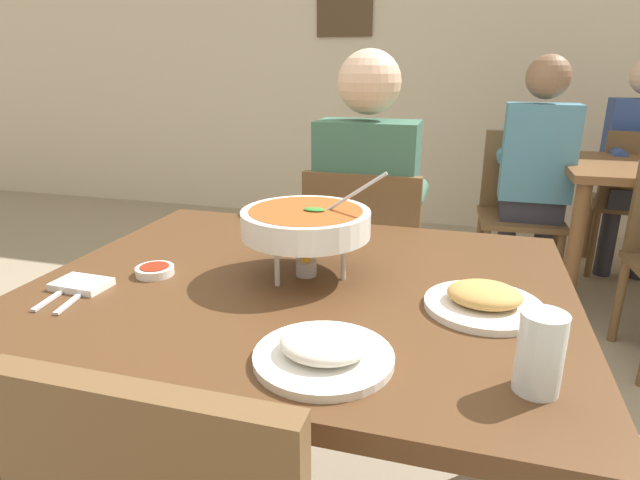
{
  "coord_description": "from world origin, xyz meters",
  "views": [
    {
      "loc": [
        0.35,
        -1.08,
        1.25
      ],
      "look_at": [
        0.0,
        0.15,
        0.83
      ],
      "focal_mm": 29.43,
      "sensor_mm": 36.0,
      "label": 1
    }
  ],
  "objects_px": {
    "appetizer_plate": "(484,300)",
    "chair_bg_right": "(519,202)",
    "patron_bg_right": "(536,165)",
    "sauce_dish": "(155,270)",
    "chair_bg_middle": "(635,196)",
    "diner_main": "(368,207)",
    "patron_bg_middle": "(638,155)",
    "rice_plate": "(324,351)",
    "curry_bowl": "(306,223)",
    "dining_table_main": "(303,322)",
    "drink_glass": "(539,357)",
    "chair_diner_main": "(364,269)"
  },
  "relations": [
    {
      "from": "patron_bg_middle",
      "to": "chair_diner_main",
      "type": "bearing_deg",
      "value": -128.26
    },
    {
      "from": "patron_bg_middle",
      "to": "patron_bg_right",
      "type": "xyz_separation_m",
      "value": [
        -0.62,
        -0.52,
        0.0
      ]
    },
    {
      "from": "diner_main",
      "to": "appetizer_plate",
      "type": "height_order",
      "value": "diner_main"
    },
    {
      "from": "appetizer_plate",
      "to": "chair_bg_middle",
      "type": "bearing_deg",
      "value": 69.17
    },
    {
      "from": "appetizer_plate",
      "to": "dining_table_main",
      "type": "bearing_deg",
      "value": 173.37
    },
    {
      "from": "dining_table_main",
      "to": "chair_bg_middle",
      "type": "height_order",
      "value": "chair_bg_middle"
    },
    {
      "from": "appetizer_plate",
      "to": "patron_bg_right",
      "type": "xyz_separation_m",
      "value": [
        0.29,
        1.97,
        -0.05
      ]
    },
    {
      "from": "sauce_dish",
      "to": "chair_bg_middle",
      "type": "distance_m",
      "value": 2.98
    },
    {
      "from": "diner_main",
      "to": "chair_bg_middle",
      "type": "height_order",
      "value": "diner_main"
    },
    {
      "from": "chair_diner_main",
      "to": "patron_bg_right",
      "type": "bearing_deg",
      "value": 58.71
    },
    {
      "from": "dining_table_main",
      "to": "patron_bg_middle",
      "type": "relative_size",
      "value": 0.92
    },
    {
      "from": "chair_diner_main",
      "to": "patron_bg_right",
      "type": "xyz_separation_m",
      "value": [
        0.7,
        1.15,
        0.24
      ]
    },
    {
      "from": "chair_bg_middle",
      "to": "rice_plate",
      "type": "bearing_deg",
      "value": -113.64
    },
    {
      "from": "drink_glass",
      "to": "curry_bowl",
      "type": "bearing_deg",
      "value": 143.83
    },
    {
      "from": "chair_diner_main",
      "to": "chair_bg_right",
      "type": "bearing_deg",
      "value": 62.83
    },
    {
      "from": "sauce_dish",
      "to": "patron_bg_middle",
      "type": "relative_size",
      "value": 0.07
    },
    {
      "from": "appetizer_plate",
      "to": "curry_bowl",
      "type": "bearing_deg",
      "value": 169.21
    },
    {
      "from": "rice_plate",
      "to": "sauce_dish",
      "type": "relative_size",
      "value": 2.67
    },
    {
      "from": "curry_bowl",
      "to": "drink_glass",
      "type": "relative_size",
      "value": 2.56
    },
    {
      "from": "rice_plate",
      "to": "chair_bg_middle",
      "type": "distance_m",
      "value": 2.97
    },
    {
      "from": "drink_glass",
      "to": "patron_bg_middle",
      "type": "bearing_deg",
      "value": 73.13
    },
    {
      "from": "chair_bg_middle",
      "to": "patron_bg_middle",
      "type": "bearing_deg",
      "value": 97.08
    },
    {
      "from": "dining_table_main",
      "to": "appetizer_plate",
      "type": "xyz_separation_m",
      "value": [
        0.41,
        -0.05,
        0.13
      ]
    },
    {
      "from": "rice_plate",
      "to": "appetizer_plate",
      "type": "height_order",
      "value": "same"
    },
    {
      "from": "diner_main",
      "to": "patron_bg_middle",
      "type": "distance_m",
      "value": 2.1
    },
    {
      "from": "curry_bowl",
      "to": "drink_glass",
      "type": "height_order",
      "value": "curry_bowl"
    },
    {
      "from": "curry_bowl",
      "to": "sauce_dish",
      "type": "height_order",
      "value": "curry_bowl"
    },
    {
      "from": "chair_bg_middle",
      "to": "chair_bg_right",
      "type": "bearing_deg",
      "value": -153.78
    },
    {
      "from": "chair_bg_middle",
      "to": "patron_bg_middle",
      "type": "distance_m",
      "value": 0.25
    },
    {
      "from": "dining_table_main",
      "to": "curry_bowl",
      "type": "height_order",
      "value": "curry_bowl"
    },
    {
      "from": "diner_main",
      "to": "patron_bg_right",
      "type": "bearing_deg",
      "value": 57.97
    },
    {
      "from": "sauce_dish",
      "to": "patron_bg_middle",
      "type": "height_order",
      "value": "patron_bg_middle"
    },
    {
      "from": "chair_diner_main",
      "to": "rice_plate",
      "type": "xyz_separation_m",
      "value": [
        0.14,
        -1.1,
        0.29
      ]
    },
    {
      "from": "curry_bowl",
      "to": "dining_table_main",
      "type": "bearing_deg",
      "value": -91.77
    },
    {
      "from": "dining_table_main",
      "to": "chair_diner_main",
      "type": "xyz_separation_m",
      "value": [
        -0.0,
        0.78,
        -0.16
      ]
    },
    {
      "from": "appetizer_plate",
      "to": "patron_bg_right",
      "type": "distance_m",
      "value": 2.0
    },
    {
      "from": "appetizer_plate",
      "to": "patron_bg_right",
      "type": "height_order",
      "value": "patron_bg_right"
    },
    {
      "from": "appetizer_plate",
      "to": "chair_bg_right",
      "type": "relative_size",
      "value": 0.27
    },
    {
      "from": "rice_plate",
      "to": "drink_glass",
      "type": "bearing_deg",
      "value": 1.65
    },
    {
      "from": "drink_glass",
      "to": "dining_table_main",
      "type": "bearing_deg",
      "value": 146.29
    },
    {
      "from": "chair_bg_right",
      "to": "dining_table_main",
      "type": "bearing_deg",
      "value": -107.66
    },
    {
      "from": "dining_table_main",
      "to": "sauce_dish",
      "type": "height_order",
      "value": "sauce_dish"
    },
    {
      "from": "dining_table_main",
      "to": "diner_main",
      "type": "distance_m",
      "value": 0.81
    },
    {
      "from": "chair_bg_right",
      "to": "patron_bg_right",
      "type": "distance_m",
      "value": 0.27
    },
    {
      "from": "chair_diner_main",
      "to": "diner_main",
      "type": "xyz_separation_m",
      "value": [
        0.0,
        0.03,
        0.24
      ]
    },
    {
      "from": "chair_bg_middle",
      "to": "curry_bowl",
      "type": "bearing_deg",
      "value": -119.48
    },
    {
      "from": "chair_diner_main",
      "to": "chair_bg_right",
      "type": "distance_m",
      "value": 1.42
    },
    {
      "from": "curry_bowl",
      "to": "patron_bg_right",
      "type": "relative_size",
      "value": 0.25
    },
    {
      "from": "chair_diner_main",
      "to": "appetizer_plate",
      "type": "xyz_separation_m",
      "value": [
        0.41,
        -0.82,
        0.29
      ]
    },
    {
      "from": "dining_table_main",
      "to": "chair_bg_right",
      "type": "bearing_deg",
      "value": 72.34
    }
  ]
}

